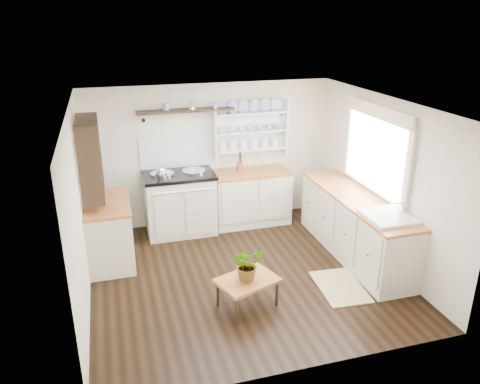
% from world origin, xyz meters
% --- Properties ---
extents(floor, '(4.00, 3.80, 0.01)m').
position_xyz_m(floor, '(0.00, 0.00, 0.00)').
color(floor, black).
rests_on(floor, ground).
extents(wall_back, '(4.00, 0.02, 2.30)m').
position_xyz_m(wall_back, '(0.00, 1.90, 1.15)').
color(wall_back, silver).
rests_on(wall_back, ground).
extents(wall_right, '(0.02, 3.80, 2.30)m').
position_xyz_m(wall_right, '(2.00, 0.00, 1.15)').
color(wall_right, silver).
rests_on(wall_right, ground).
extents(wall_left, '(0.02, 3.80, 2.30)m').
position_xyz_m(wall_left, '(-2.00, 0.00, 1.15)').
color(wall_left, silver).
rests_on(wall_left, ground).
extents(ceiling, '(4.00, 3.80, 0.01)m').
position_xyz_m(ceiling, '(0.00, 0.00, 2.30)').
color(ceiling, white).
rests_on(ceiling, wall_back).
extents(window, '(0.08, 1.55, 1.22)m').
position_xyz_m(window, '(1.95, 0.15, 1.56)').
color(window, white).
rests_on(window, wall_right).
extents(aga_cooker, '(1.11, 0.77, 1.02)m').
position_xyz_m(aga_cooker, '(-0.59, 1.57, 0.50)').
color(aga_cooker, beige).
rests_on(aga_cooker, floor).
extents(back_cabinets, '(1.27, 0.63, 0.90)m').
position_xyz_m(back_cabinets, '(0.60, 1.60, 0.46)').
color(back_cabinets, beige).
rests_on(back_cabinets, floor).
extents(right_cabinets, '(0.62, 2.43, 0.90)m').
position_xyz_m(right_cabinets, '(1.70, 0.10, 0.46)').
color(right_cabinets, beige).
rests_on(right_cabinets, floor).
extents(belfast_sink, '(0.55, 0.60, 0.45)m').
position_xyz_m(belfast_sink, '(1.70, -0.65, 0.80)').
color(belfast_sink, white).
rests_on(belfast_sink, right_cabinets).
extents(left_cabinets, '(0.62, 1.13, 0.90)m').
position_xyz_m(left_cabinets, '(-1.70, 0.90, 0.46)').
color(left_cabinets, beige).
rests_on(left_cabinets, floor).
extents(plate_rack, '(1.20, 0.22, 0.90)m').
position_xyz_m(plate_rack, '(0.65, 1.86, 1.56)').
color(plate_rack, white).
rests_on(plate_rack, wall_back).
extents(high_shelf, '(1.50, 0.29, 0.16)m').
position_xyz_m(high_shelf, '(-0.40, 1.78, 1.91)').
color(high_shelf, black).
rests_on(high_shelf, wall_back).
extents(left_shelving, '(0.28, 0.80, 1.05)m').
position_xyz_m(left_shelving, '(-1.84, 0.90, 1.55)').
color(left_shelving, black).
rests_on(left_shelving, wall_left).
extents(kettle, '(0.19, 0.19, 0.23)m').
position_xyz_m(kettle, '(-0.87, 1.45, 1.04)').
color(kettle, silver).
rests_on(kettle, aga_cooker).
extents(utensil_crock, '(0.11, 0.11, 0.13)m').
position_xyz_m(utensil_crock, '(0.43, 1.68, 0.97)').
color(utensil_crock, '#984437').
rests_on(utensil_crock, back_cabinets).
extents(center_table, '(0.81, 0.69, 0.37)m').
position_xyz_m(center_table, '(-0.17, -0.72, 0.33)').
color(center_table, brown).
rests_on(center_table, floor).
extents(potted_plant, '(0.45, 0.42, 0.41)m').
position_xyz_m(potted_plant, '(-0.17, -0.72, 0.58)').
color(potted_plant, '#3F7233').
rests_on(potted_plant, center_table).
extents(floor_rug, '(0.61, 0.89, 0.02)m').
position_xyz_m(floor_rug, '(1.10, -0.66, 0.01)').
color(floor_rug, tan).
rests_on(floor_rug, floor).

